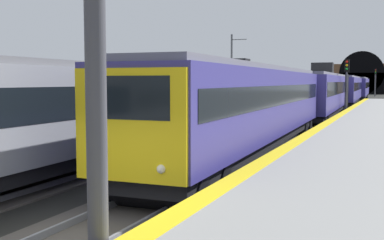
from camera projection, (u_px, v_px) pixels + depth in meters
name	position (u px, v px, depth m)	size (l,w,h in m)	color
platform_right_edge_strip	(177.00, 213.00, 7.71)	(112.00, 0.50, 0.01)	yellow
train_main_approaching	(337.00, 91.00, 50.08)	(85.85, 3.39, 4.70)	navy
train_adjacent_platform	(234.00, 96.00, 32.35)	(56.98, 3.35, 4.68)	gray
railway_signal_mid	(347.00, 83.00, 40.11)	(0.39, 0.38, 4.99)	#4C4C54
railway_signal_far	(375.00, 80.00, 98.04)	(0.39, 0.38, 5.71)	#4C4C54
tunnel_portal	(362.00, 79.00, 120.80)	(2.37, 19.31, 10.81)	brown
catenary_mast_near	(232.00, 71.00, 53.45)	(0.22, 1.83, 8.37)	#595B60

